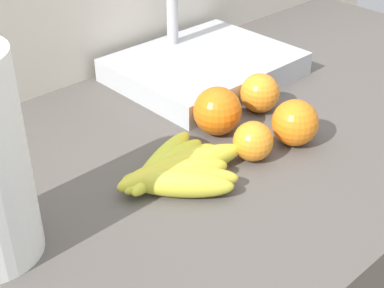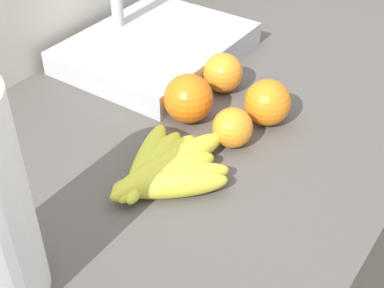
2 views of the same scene
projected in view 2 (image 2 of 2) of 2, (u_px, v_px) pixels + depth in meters
The scene contains 7 objects.
wall_back at pixel (11, 203), 1.17m from camera, with size 2.23×0.06×1.30m, color silver.
banana_bunch at pixel (163, 171), 0.80m from camera, with size 0.22×0.19×0.04m.
orange_front at pixel (223, 73), 0.99m from camera, with size 0.07×0.07×0.07m, color orange.
orange_right at pixel (268, 103), 0.91m from camera, with size 0.08×0.08×0.08m, color orange.
orange_back_left at pixel (188, 99), 0.91m from camera, with size 0.08×0.08×0.08m, color orange.
orange_far_right at pixel (233, 128), 0.86m from camera, with size 0.06×0.06×0.06m, color orange.
sink_basin at pixel (156, 47), 1.09m from camera, with size 0.35×0.28×0.22m.
Camera 2 is at (-0.48, -0.43, 1.47)m, focal length 51.34 mm.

